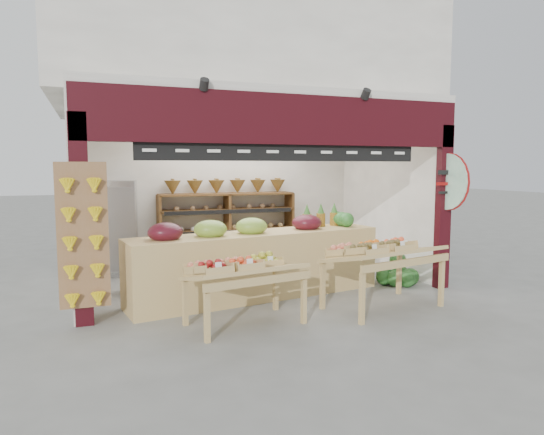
{
  "coord_description": "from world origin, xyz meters",
  "views": [
    {
      "loc": [
        -2.61,
        -7.45,
        1.99
      ],
      "look_at": [
        0.09,
        -0.2,
        1.18
      ],
      "focal_mm": 32.0,
      "sensor_mm": 36.0,
      "label": 1
    }
  ],
  "objects_px": {
    "cardboard_stack": "(153,278)",
    "watermelon_pile": "(397,274)",
    "display_table_right": "(379,252)",
    "refrigerator": "(118,228)",
    "back_shelving": "(227,210)",
    "mid_counter": "(257,262)",
    "display_table_left": "(237,269)"
  },
  "relations": [
    {
      "from": "mid_counter",
      "to": "watermelon_pile",
      "type": "xyz_separation_m",
      "value": [
        2.47,
        -0.09,
        -0.36
      ]
    },
    {
      "from": "display_table_left",
      "to": "display_table_right",
      "type": "distance_m",
      "value": 2.08
    },
    {
      "from": "cardboard_stack",
      "to": "refrigerator",
      "type": "bearing_deg",
      "value": 105.78
    },
    {
      "from": "back_shelving",
      "to": "cardboard_stack",
      "type": "relative_size",
      "value": 2.67
    },
    {
      "from": "refrigerator",
      "to": "mid_counter",
      "type": "height_order",
      "value": "refrigerator"
    },
    {
      "from": "cardboard_stack",
      "to": "watermelon_pile",
      "type": "height_order",
      "value": "cardboard_stack"
    },
    {
      "from": "watermelon_pile",
      "to": "display_table_left",
      "type": "bearing_deg",
      "value": -160.68
    },
    {
      "from": "watermelon_pile",
      "to": "cardboard_stack",
      "type": "bearing_deg",
      "value": 166.27
    },
    {
      "from": "watermelon_pile",
      "to": "back_shelving",
      "type": "bearing_deg",
      "value": 130.82
    },
    {
      "from": "display_table_left",
      "to": "display_table_right",
      "type": "relative_size",
      "value": 0.88
    },
    {
      "from": "back_shelving",
      "to": "display_table_left",
      "type": "height_order",
      "value": "back_shelving"
    },
    {
      "from": "mid_counter",
      "to": "watermelon_pile",
      "type": "height_order",
      "value": "mid_counter"
    },
    {
      "from": "cardboard_stack",
      "to": "watermelon_pile",
      "type": "relative_size",
      "value": 1.47
    },
    {
      "from": "display_table_right",
      "to": "refrigerator",
      "type": "bearing_deg",
      "value": 132.9
    },
    {
      "from": "display_table_left",
      "to": "watermelon_pile",
      "type": "bearing_deg",
      "value": 19.32
    },
    {
      "from": "cardboard_stack",
      "to": "display_table_left",
      "type": "distance_m",
      "value": 2.27
    },
    {
      "from": "cardboard_stack",
      "to": "display_table_left",
      "type": "relative_size",
      "value": 0.66
    },
    {
      "from": "refrigerator",
      "to": "watermelon_pile",
      "type": "bearing_deg",
      "value": -21.69
    },
    {
      "from": "cardboard_stack",
      "to": "display_table_right",
      "type": "xyz_separation_m",
      "value": [
        2.87,
        -2.03,
        0.59
      ]
    },
    {
      "from": "back_shelving",
      "to": "mid_counter",
      "type": "xyz_separation_m",
      "value": [
        -0.22,
        -2.52,
        -0.58
      ]
    },
    {
      "from": "refrigerator",
      "to": "display_table_right",
      "type": "distance_m",
      "value": 4.86
    },
    {
      "from": "back_shelving",
      "to": "display_table_left",
      "type": "distance_m",
      "value": 3.83
    },
    {
      "from": "refrigerator",
      "to": "display_table_right",
      "type": "height_order",
      "value": "refrigerator"
    },
    {
      "from": "refrigerator",
      "to": "cardboard_stack",
      "type": "distance_m",
      "value": 1.72
    },
    {
      "from": "refrigerator",
      "to": "cardboard_stack",
      "type": "height_order",
      "value": "refrigerator"
    },
    {
      "from": "display_table_right",
      "to": "watermelon_pile",
      "type": "distance_m",
      "value": 1.63
    },
    {
      "from": "mid_counter",
      "to": "display_table_right",
      "type": "distance_m",
      "value": 1.84
    },
    {
      "from": "refrigerator",
      "to": "display_table_left",
      "type": "relative_size",
      "value": 1.11
    },
    {
      "from": "back_shelving",
      "to": "display_table_left",
      "type": "relative_size",
      "value": 1.76
    },
    {
      "from": "refrigerator",
      "to": "display_table_right",
      "type": "bearing_deg",
      "value": -39.07
    },
    {
      "from": "refrigerator",
      "to": "cardboard_stack",
      "type": "xyz_separation_m",
      "value": [
        0.43,
        -1.53,
        -0.65
      ]
    },
    {
      "from": "cardboard_stack",
      "to": "mid_counter",
      "type": "relative_size",
      "value": 0.26
    }
  ]
}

